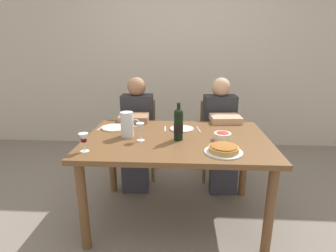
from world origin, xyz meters
TOP-DOWN VIEW (x-y plane):
  - ground_plane at (0.00, 0.00)m, footprint 8.00×8.00m
  - back_wall at (0.00, 1.95)m, footprint 8.00×0.10m
  - dining_table at (0.00, 0.00)m, footprint 1.50×1.00m
  - wine_bottle at (0.02, -0.05)m, footprint 0.08×0.08m
  - water_pitcher at (-0.41, 0.01)m, footprint 0.16×0.11m
  - baked_tart at (0.34, -0.30)m, footprint 0.27×0.27m
  - salad_bowl at (0.37, -0.03)m, footprint 0.14×0.14m
  - wine_glass_left_diner at (-0.28, -0.09)m, footprint 0.07×0.07m
  - wine_glass_right_diner at (-0.65, -0.34)m, footprint 0.07×0.07m
  - dinner_plate_left_setting at (-0.57, 0.23)m, footprint 0.24×0.24m
  - dinner_plate_right_setting at (0.04, 0.22)m, footprint 0.21×0.21m
  - fork_left_setting at (-0.70, 0.23)m, footprint 0.03×0.16m
  - knife_left_setting at (-0.42, 0.23)m, footprint 0.02×0.18m
  - knife_right_setting at (0.19, 0.22)m, footprint 0.04×0.18m
  - spoon_right_setting at (-0.11, 0.22)m, footprint 0.02×0.16m
  - chair_left at (-0.45, 0.89)m, footprint 0.42×0.42m
  - diner_left at (-0.45, 0.65)m, footprint 0.35×0.51m
  - chair_right at (0.44, 0.91)m, footprint 0.43×0.43m
  - diner_right at (0.46, 0.67)m, footprint 0.36×0.52m

SIDE VIEW (x-z plane):
  - ground_plane at x=0.00m, z-range 0.00..0.00m
  - chair_left at x=-0.45m, z-range 0.06..0.93m
  - chair_right at x=0.44m, z-range 0.06..0.93m
  - diner_left at x=-0.45m, z-range 0.04..1.20m
  - diner_right at x=0.46m, z-range 0.04..1.20m
  - dining_table at x=0.00m, z-range 0.29..1.05m
  - fork_left_setting at x=-0.70m, z-range 0.76..0.76m
  - knife_left_setting at x=-0.42m, z-range 0.76..0.76m
  - knife_right_setting at x=0.19m, z-range 0.76..0.76m
  - spoon_right_setting at x=-0.11m, z-range 0.76..0.76m
  - dinner_plate_left_setting at x=-0.57m, z-range 0.76..0.77m
  - dinner_plate_right_setting at x=0.04m, z-range 0.76..0.77m
  - baked_tart at x=0.34m, z-range 0.76..0.82m
  - salad_bowl at x=0.37m, z-range 0.76..0.83m
  - water_pitcher at x=-0.41m, z-range 0.75..0.95m
  - wine_glass_right_diner at x=-0.65m, z-range 0.79..0.93m
  - wine_glass_left_diner at x=-0.28m, z-range 0.79..0.93m
  - wine_bottle at x=0.02m, z-range 0.74..1.04m
  - back_wall at x=0.00m, z-range 0.00..2.80m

